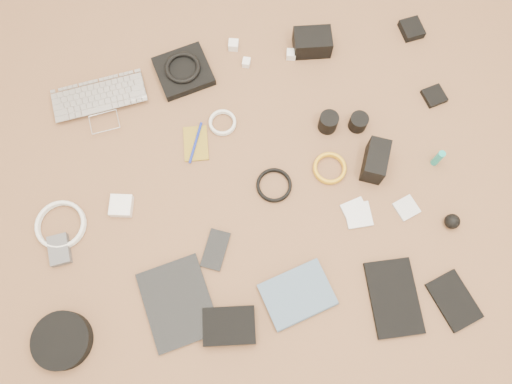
{
  "coord_description": "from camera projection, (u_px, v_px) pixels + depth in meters",
  "views": [
    {
      "loc": [
        -0.06,
        -0.52,
        1.57
      ],
      "look_at": [
        0.01,
        -0.03,
        0.02
      ],
      "focal_mm": 35.0,
      "sensor_mm": 36.0,
      "label": 1
    }
  ],
  "objects": [
    {
      "name": "laptop",
      "position": [
        102.0,
        109.0,
        1.73
      ],
      "size": [
        0.35,
        0.26,
        0.03
      ],
      "primitive_type": "imported",
      "rotation": [
        0.0,
        0.0,
        0.13
      ],
      "color": "#BCBCC0",
      "rests_on": "ground"
    },
    {
      "name": "headphone_pouch",
      "position": [
        184.0,
        71.0,
        1.77
      ],
      "size": [
        0.22,
        0.21,
        0.03
      ],
      "primitive_type": "cube",
      "rotation": [
        0.0,
        0.0,
        0.24
      ],
      "color": "black",
      "rests_on": "ground"
    },
    {
      "name": "headphones",
      "position": [
        183.0,
        68.0,
        1.75
      ],
      "size": [
        0.16,
        0.16,
        0.02
      ],
      "primitive_type": "torus",
      "rotation": [
        0.0,
        0.0,
        0.34
      ],
      "color": "black",
      "rests_on": "headphone_pouch"
    },
    {
      "name": "charger_a",
      "position": [
        234.0,
        45.0,
        1.8
      ],
      "size": [
        0.04,
        0.04,
        0.03
      ],
      "primitive_type": "cube",
      "rotation": [
        0.0,
        0.0,
        -0.23
      ],
      "color": "white",
      "rests_on": "ground"
    },
    {
      "name": "charger_b",
      "position": [
        247.0,
        62.0,
        1.79
      ],
      "size": [
        0.03,
        0.03,
        0.02
      ],
      "primitive_type": "cube",
      "rotation": [
        0.0,
        0.0,
        -0.31
      ],
      "color": "white",
      "rests_on": "ground"
    },
    {
      "name": "charger_c",
      "position": [
        291.0,
        54.0,
        1.79
      ],
      "size": [
        0.04,
        0.04,
        0.03
      ],
      "primitive_type": "cube",
      "rotation": [
        0.0,
        0.0,
        -0.21
      ],
      "color": "white",
      "rests_on": "ground"
    },
    {
      "name": "charger_d",
      "position": [
        246.0,
        63.0,
        1.78
      ],
      "size": [
        0.03,
        0.03,
        0.02
      ],
      "primitive_type": "cube",
      "rotation": [
        0.0,
        0.0,
        -0.33
      ],
      "color": "white",
      "rests_on": "ground"
    },
    {
      "name": "dslr_camera",
      "position": [
        312.0,
        42.0,
        1.78
      ],
      "size": [
        0.14,
        0.1,
        0.08
      ],
      "primitive_type": "cube",
      "rotation": [
        0.0,
        0.0,
        -0.08
      ],
      "color": "black",
      "rests_on": "ground"
    },
    {
      "name": "lens_pouch",
      "position": [
        412.0,
        29.0,
        1.82
      ],
      "size": [
        0.08,
        0.09,
        0.03
      ],
      "primitive_type": "cube",
      "rotation": [
        0.0,
        0.0,
        0.15
      ],
      "color": "black",
      "rests_on": "ground"
    },
    {
      "name": "notebook_olive",
      "position": [
        196.0,
        144.0,
        1.7
      ],
      "size": [
        0.09,
        0.13,
        0.01
      ],
      "primitive_type": "cube",
      "rotation": [
        0.0,
        0.0,
        -0.06
      ],
      "color": "olive",
      "rests_on": "ground"
    },
    {
      "name": "pen_blue",
      "position": [
        196.0,
        143.0,
        1.69
      ],
      "size": [
        0.06,
        0.14,
        0.01
      ],
      "primitive_type": "cylinder",
      "rotation": [
        1.57,
        0.0,
        -0.38
      ],
      "color": "#122295",
      "rests_on": "notebook_olive"
    },
    {
      "name": "cable_white_a",
      "position": [
        223.0,
        123.0,
        1.72
      ],
      "size": [
        0.12,
        0.12,
        0.01
      ],
      "primitive_type": "torus",
      "rotation": [
        0.0,
        0.0,
        -0.29
      ],
      "color": "white",
      "rests_on": "ground"
    },
    {
      "name": "lens_a",
      "position": [
        328.0,
        122.0,
        1.69
      ],
      "size": [
        0.07,
        0.07,
        0.07
      ],
      "primitive_type": "cylinder",
      "rotation": [
        0.0,
        0.0,
        0.08
      ],
      "color": "black",
      "rests_on": "ground"
    },
    {
      "name": "lens_b",
      "position": [
        358.0,
        122.0,
        1.7
      ],
      "size": [
        0.07,
        0.07,
        0.06
      ],
      "primitive_type": "cylinder",
      "rotation": [
        0.0,
        0.0,
        -0.06
      ],
      "color": "black",
      "rests_on": "ground"
    },
    {
      "name": "card_reader",
      "position": [
        434.0,
        96.0,
        1.75
      ],
      "size": [
        0.09,
        0.09,
        0.02
      ],
      "primitive_type": "cube",
      "rotation": [
        0.0,
        0.0,
        0.24
      ],
      "color": "black",
      "rests_on": "ground"
    },
    {
      "name": "power_brick",
      "position": [
        121.0,
        206.0,
        1.62
      ],
      "size": [
        0.08,
        0.08,
        0.03
      ],
      "primitive_type": "cube",
      "rotation": [
        0.0,
        0.0,
        -0.19
      ],
      "color": "white",
      "rests_on": "ground"
    },
    {
      "name": "cable_white_b",
      "position": [
        62.0,
        225.0,
        1.61
      ],
      "size": [
        0.18,
        0.18,
        0.01
      ],
      "primitive_type": "torus",
      "rotation": [
        0.0,
        0.0,
        0.09
      ],
      "color": "white",
      "rests_on": "ground"
    },
    {
      "name": "cable_black",
      "position": [
        274.0,
        186.0,
        1.65
      ],
      "size": [
        0.12,
        0.12,
        0.01
      ],
      "primitive_type": "torus",
      "rotation": [
        0.0,
        0.0,
        -0.02
      ],
      "color": "black",
      "rests_on": "ground"
    },
    {
      "name": "cable_yellow",
      "position": [
        329.0,
        169.0,
        1.67
      ],
      "size": [
        0.14,
        0.14,
        0.01
      ],
      "primitive_type": "torus",
      "rotation": [
        0.0,
        0.0,
        -0.29
      ],
      "color": "gold",
      "rests_on": "ground"
    },
    {
      "name": "flash",
      "position": [
        375.0,
        161.0,
        1.63
      ],
      "size": [
        0.11,
        0.14,
        0.09
      ],
      "primitive_type": "cube",
      "rotation": [
        0.0,
        0.0,
        -0.41
      ],
      "color": "black",
      "rests_on": "ground"
    },
    {
      "name": "lens_cleaner",
      "position": [
        438.0,
        158.0,
        1.64
      ],
      "size": [
        0.02,
        0.02,
        0.08
      ],
      "primitive_type": "cylinder",
      "rotation": [
        0.0,
        0.0,
        -0.01
      ],
      "color": "teal",
      "rests_on": "ground"
    },
    {
      "name": "battery_charger",
      "position": [
        59.0,
        250.0,
        1.58
      ],
      "size": [
        0.07,
        0.1,
        0.03
      ],
      "primitive_type": "cube",
      "rotation": [
        0.0,
        0.0,
        0.11
      ],
      "color": "#505055",
      "rests_on": "ground"
    },
    {
      "name": "tablet",
      "position": [
        178.0,
        303.0,
        1.53
      ],
      "size": [
        0.25,
        0.29,
        0.01
      ],
      "primitive_type": "cube",
      "rotation": [
        0.0,
        0.0,
        0.2
      ],
      "color": "black",
      "rests_on": "ground"
    },
    {
      "name": "phone",
      "position": [
        216.0,
        250.0,
        1.59
      ],
      "size": [
        0.11,
        0.14,
        0.01
      ],
      "primitive_type": "cube",
      "rotation": [
        0.0,
        0.0,
        -0.41
      ],
      "color": "black",
      "rests_on": "ground"
    },
    {
      "name": "filter_case_left",
      "position": [
        358.0,
        215.0,
        1.62
      ],
      "size": [
        0.08,
        0.08,
        0.01
      ],
      "primitive_type": "cube",
      "rotation": [
        0.0,
        0.0,
        0.01
      ],
      "color": "silver",
      "rests_on": "ground"
    },
    {
      "name": "filter_case_mid",
      "position": [
        355.0,
        211.0,
        1.62
      ],
      "size": [
        0.09,
        0.09,
        0.01
      ],
      "primitive_type": "cube",
      "rotation": [
        0.0,
        0.0,
        0.26
      ],
      "color": "silver",
      "rests_on": "ground"
    },
    {
      "name": "filter_case_right",
      "position": [
        406.0,
        208.0,
        1.63
      ],
      "size": [
        0.09,
        0.09,
        0.01
      ],
      "primitive_type": "cube",
      "rotation": [
        0.0,
        0.0,
        0.35
      ],
      "color": "silver",
      "rests_on": "ground"
    },
    {
      "name": "air_blower",
      "position": [
        452.0,
        221.0,
        1.59
      ],
      "size": [
        0.05,
        0.05,
        0.05
      ],
      "primitive_type": "sphere",
      "rotation": [
        0.0,
        0.0,
        -0.04
      ],
      "color": "black",
      "rests_on": "ground"
    },
    {
      "name": "headphone_case",
      "position": [
        62.0,
        341.0,
        1.48
      ],
      "size": [
        0.22,
        0.22,
        0.05
      ],
      "primitive_type": "cylinder",
      "rotation": [
        0.0,
        0.0,
        -0.36
      ],
      "color": "black",
      "rests_on": "ground"
    },
    {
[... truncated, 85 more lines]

